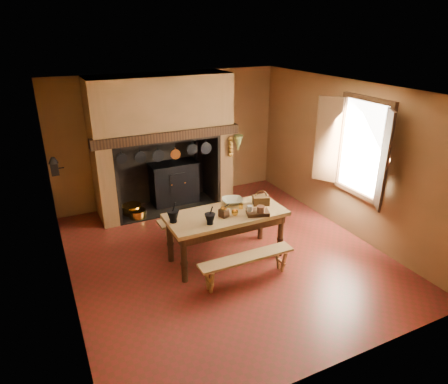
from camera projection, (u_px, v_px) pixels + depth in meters
name	position (u px, v px, depth m)	size (l,w,h in m)	color
floor	(225.00, 254.00, 6.91)	(5.50, 5.50, 0.00)	maroon
ceiling	(225.00, 89.00, 5.83)	(5.50, 5.50, 0.00)	silver
back_wall	(170.00, 138.00, 8.65)	(5.00, 0.02, 2.80)	brown
wall_left	(58.00, 208.00, 5.36)	(0.02, 5.50, 2.80)	brown
wall_right	(346.00, 158.00, 7.38)	(0.02, 5.50, 2.80)	brown
wall_front	(343.00, 265.00, 4.09)	(5.00, 0.02, 2.80)	brown
chimney_breast	(161.00, 125.00, 8.00)	(2.95, 0.96, 2.80)	brown
iron_range	(174.00, 182.00, 8.74)	(1.12, 0.55, 1.60)	black
hearth_pans	(133.00, 211.00, 8.29)	(0.51, 0.62, 0.20)	gold
hanging_pans	(169.00, 154.00, 7.75)	(1.92, 0.29, 0.27)	black
onion_string	(231.00, 147.00, 8.28)	(0.12, 0.10, 0.46)	#B07120
herb_bunch	(238.00, 143.00, 8.34)	(0.20, 0.20, 0.35)	#5F6A32
window	(358.00, 149.00, 6.87)	(0.39, 1.75, 1.76)	white
wall_coffee_mill	(54.00, 165.00, 6.63)	(0.23, 0.16, 0.31)	black
work_table	(226.00, 220.00, 6.53)	(1.95, 0.87, 0.85)	tan
bench_front	(247.00, 262.00, 6.09)	(1.54, 0.27, 0.43)	tan
bench_back	(209.00, 220.00, 7.25)	(1.85, 0.32, 0.52)	tan
mortar_large	(173.00, 216.00, 6.14)	(0.19, 0.19, 0.33)	black
mortar_small	(210.00, 218.00, 6.09)	(0.17, 0.17, 0.29)	black
coffee_grinder	(224.00, 212.00, 6.33)	(0.19, 0.17, 0.20)	#352210
brass_mug_a	(226.00, 213.00, 6.36)	(0.09, 0.09, 0.10)	gold
brass_mug_b	(241.00, 206.00, 6.62)	(0.07, 0.07, 0.08)	gold
mixing_bowl	(233.00, 201.00, 6.81)	(0.35, 0.35, 0.09)	#B8B68D
stoneware_crock	(261.00, 211.00, 6.36)	(0.13, 0.13, 0.17)	brown
glass_jar	(250.00, 210.00, 6.41)	(0.09, 0.09, 0.15)	beige
wicker_basket	(261.00, 200.00, 6.77)	(0.32, 0.28, 0.26)	#472D15
wooden_tray	(258.00, 212.00, 6.43)	(0.35, 0.25, 0.06)	#352210
brass_cup	(235.00, 213.00, 6.39)	(0.11, 0.11, 0.09)	gold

